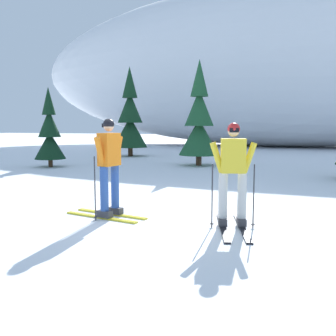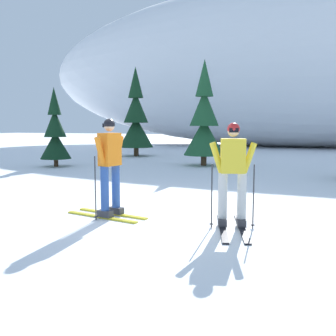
{
  "view_description": "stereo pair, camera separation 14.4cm",
  "coord_description": "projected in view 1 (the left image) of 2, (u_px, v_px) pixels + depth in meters",
  "views": [
    {
      "loc": [
        2.99,
        -6.92,
        1.69
      ],
      "look_at": [
        0.69,
        -0.79,
        0.95
      ],
      "focal_mm": 40.72,
      "sensor_mm": 36.0,
      "label": 1
    },
    {
      "loc": [
        3.12,
        -6.87,
        1.69
      ],
      "look_at": [
        0.69,
        -0.79,
        0.95
      ],
      "focal_mm": 40.72,
      "sensor_mm": 36.0,
      "label": 2
    }
  ],
  "objects": [
    {
      "name": "ground_plane",
      "position": [
        150.0,
        209.0,
        7.67
      ],
      "size": [
        120.0,
        120.0,
        0.0
      ],
      "primitive_type": "plane",
      "color": "white"
    },
    {
      "name": "pine_tree_far_left",
      "position": [
        50.0,
        134.0,
        15.35
      ],
      "size": [
        1.24,
        1.24,
        3.21
      ],
      "color": "#47301E",
      "rests_on": "ground"
    },
    {
      "name": "skier_orange_jacket",
      "position": [
        109.0,
        166.0,
        6.93
      ],
      "size": [
        1.64,
        0.78,
        1.81
      ],
      "color": "gold",
      "rests_on": "ground"
    },
    {
      "name": "snow_ridge_background",
      "position": [
        286.0,
        66.0,
        29.46
      ],
      "size": [
        42.35,
        15.19,
        12.47
      ],
      "primitive_type": "ellipsoid",
      "color": "white",
      "rests_on": "ground"
    },
    {
      "name": "pine_tree_center_left",
      "position": [
        130.0,
        119.0,
        20.66
      ],
      "size": [
        1.86,
        1.86,
        4.83
      ],
      "color": "#47301E",
      "rests_on": "ground"
    },
    {
      "name": "pine_tree_center_right",
      "position": [
        199.0,
        122.0,
        15.83
      ],
      "size": [
        1.69,
        1.69,
        4.38
      ],
      "color": "#47301E",
      "rests_on": "ground"
    },
    {
      "name": "skier_yellow_jacket",
      "position": [
        233.0,
        174.0,
        6.25
      ],
      "size": [
        0.9,
        1.77,
        1.73
      ],
      "color": "black",
      "rests_on": "ground"
    }
  ]
}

